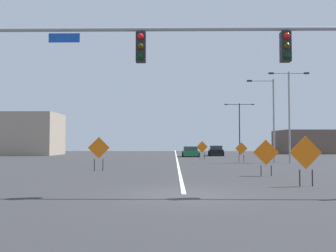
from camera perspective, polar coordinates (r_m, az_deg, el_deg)
name	(u,v)px	position (r m, az deg, el deg)	size (l,w,h in m)	color
ground	(184,194)	(13.40, 2.39, -10.11)	(139.65, 139.65, 0.00)	#2D2D30
road_centre_stripe	(176,156)	(52.10, 1.23, -4.47)	(0.16, 77.58, 0.01)	white
traffic_signal_assembly	(275,57)	(14.05, 15.69, 9.86)	(15.27, 0.44, 6.25)	gray
street_lamp_far_left	(271,115)	(35.78, 15.15, 1.52)	(2.47, 0.24, 7.54)	gray
street_lamp_mid_left	(289,109)	(35.84, 17.61, 2.50)	(3.61, 0.24, 8.16)	gray
street_lamp_far_right	(239,124)	(59.58, 10.60, 0.37)	(4.58, 0.24, 7.82)	black
construction_sign_left_lane	(202,148)	(41.32, 5.10, -3.25)	(1.24, 0.32, 1.97)	orange
construction_sign_right_lane	(266,154)	(21.19, 14.38, -4.01)	(1.35, 0.27, 1.94)	orange
construction_sign_left_shoulder	(99,149)	(24.62, -10.27, -3.44)	(1.33, 0.38, 2.14)	orange
construction_sign_median_far	(241,150)	(35.67, 10.87, -3.47)	(1.12, 0.07, 1.83)	orange
construction_sign_median_near	(306,155)	(16.62, 19.83, -4.03)	(1.36, 0.15, 2.06)	orange
car_black_passing	(216,151)	(53.34, 7.14, -3.72)	(2.26, 4.65, 1.39)	black
car_green_mid	(190,152)	(49.29, 3.37, -3.85)	(2.18, 3.87, 1.31)	#196B38
roadside_building_east	(302,142)	(67.90, 19.40, -2.25)	(8.08, 8.85, 3.86)	brown
roadside_building_west	(30,134)	(59.85, -19.91, -1.14)	(8.42, 7.68, 6.12)	gray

